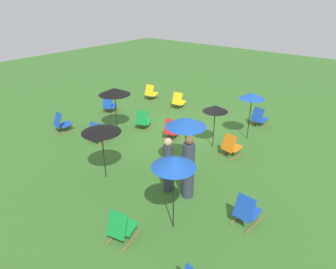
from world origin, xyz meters
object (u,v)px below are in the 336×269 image
object	(u,v)px
deckchair_6	(172,130)
deckchair_9	(231,146)
deckchair_0	(97,134)
deckchair_3	(179,101)
person_0	(188,169)
deckchair_4	(62,123)
umbrella_4	(174,162)
person_1	(168,166)
umbrella_3	(252,96)
umbrella_2	(186,122)
deckchair_8	(246,211)
deckchair_11	(151,93)
umbrella_5	(101,129)
umbrella_0	(114,91)
umbrella_1	(215,109)
deckchair_7	(259,118)
deckchair_10	(121,227)
deckchair_2	(143,120)
deckchair_5	(109,105)

from	to	relation	value
deckchair_6	deckchair_9	size ratio (longest dim) A/B	1.00
deckchair_0	deckchair_3	size ratio (longest dim) A/B	1.00
deckchair_9	person_0	distance (m)	2.89
deckchair_4	umbrella_4	xyz separation A→B (m)	(-7.01, 1.60, 1.48)
person_1	umbrella_3	bearing A→B (deg)	85.65
umbrella_2	deckchair_0	bearing A→B (deg)	7.61
deckchair_6	person_0	xyz separation A→B (m)	(-2.61, 2.64, 0.51)
deckchair_9	umbrella_2	distance (m)	2.29
deckchair_8	deckchair_11	xyz separation A→B (m)	(8.17, -5.69, 0.00)
deckchair_11	umbrella_5	xyz separation A→B (m)	(-3.84, 6.49, 1.28)
deckchair_6	umbrella_0	world-z (taller)	umbrella_0
deckchair_4	deckchair_11	world-z (taller)	same
umbrella_1	person_1	xyz separation A→B (m)	(-0.41, 3.19, -0.69)
deckchair_7	umbrella_0	bearing A→B (deg)	56.04
deckchair_10	person_1	xyz separation A→B (m)	(0.38, -2.20, 0.46)
deckchair_7	deckchair_9	bearing A→B (deg)	108.52
person_0	person_1	xyz separation A→B (m)	(0.59, 0.14, -0.05)
deckchair_2	person_1	size ratio (longest dim) A/B	0.51
umbrella_5	umbrella_2	bearing A→B (deg)	-131.05
umbrella_1	deckchair_3	bearing A→B (deg)	-35.66
umbrella_2	umbrella_3	size ratio (longest dim) A/B	0.97
deckchair_5	deckchair_9	bearing A→B (deg)	161.89
deckchair_10	deckchair_11	distance (m)	10.12
deckchair_0	deckchair_10	xyz separation A→B (m)	(-4.42, 2.94, 0.00)
deckchair_0	person_0	distance (m)	4.70
deckchair_10	umbrella_5	world-z (taller)	umbrella_5
deckchair_7	deckchair_11	bearing A→B (deg)	15.15
deckchair_8	deckchair_9	bearing A→B (deg)	-50.62
deckchair_8	person_1	size ratio (longest dim) A/B	0.49
deckchair_2	deckchair_0	bearing A→B (deg)	58.38
deckchair_9	umbrella_4	distance (m)	4.39
deckchair_8	umbrella_3	distance (m)	5.12
umbrella_1	umbrella_2	world-z (taller)	umbrella_2
deckchair_8	umbrella_5	size ratio (longest dim) A/B	0.47
deckchair_5	umbrella_5	world-z (taller)	umbrella_5
deckchair_11	umbrella_0	size ratio (longest dim) A/B	0.45
deckchair_2	umbrella_4	distance (m)	6.20
person_1	umbrella_4	bearing A→B (deg)	-47.15
umbrella_3	person_1	xyz separation A→B (m)	(0.31, 4.60, -0.93)
deckchair_2	umbrella_3	distance (m)	4.48
deckchair_3	deckchair_9	xyz separation A→B (m)	(-4.28, 2.67, 0.00)
deckchair_8	deckchair_11	distance (m)	9.95
deckchair_4	deckchair_5	distance (m)	2.70
umbrella_5	person_1	bearing A→B (deg)	-161.09
deckchair_2	deckchair_10	distance (m)	6.34
deckchair_6	deckchair_7	bearing A→B (deg)	-134.44
deckchair_4	umbrella_5	xyz separation A→B (m)	(-4.01, 1.16, 1.28)
deckchair_2	person_0	xyz separation A→B (m)	(-4.13, 2.64, 0.51)
deckchair_4	person_0	size ratio (longest dim) A/B	0.45
deckchair_5	deckchair_11	distance (m)	2.65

